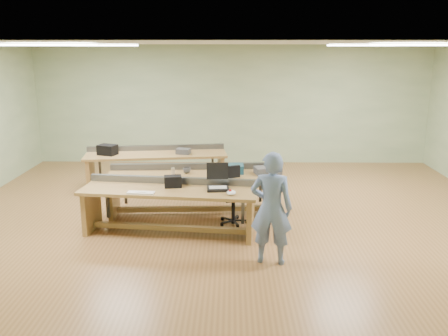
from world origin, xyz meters
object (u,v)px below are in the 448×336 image
(workbench_front, at_px, (170,200))
(laptop_base, at_px, (218,189))
(workbench_mid, at_px, (193,184))
(workbench_back, at_px, (156,162))
(mug, at_px, (187,170))
(person, at_px, (271,208))
(task_chair, at_px, (232,203))
(parts_bin_grey, at_px, (268,170))
(drinks_can, at_px, (173,171))
(camera_bag, at_px, (173,181))
(parts_bin_teal, at_px, (232,169))

(workbench_front, height_order, laptop_base, workbench_front)
(workbench_mid, height_order, laptop_base, workbench_mid)
(workbench_back, height_order, mug, workbench_back)
(workbench_back, height_order, person, person)
(task_chair, xyz_separation_m, parts_bin_grey, (0.63, 0.46, 0.46))
(laptop_base, xyz_separation_m, drinks_can, (-0.82, 0.90, 0.04))
(camera_bag, relative_size, parts_bin_teal, 0.64)
(workbench_back, xyz_separation_m, parts_bin_teal, (1.60, -1.57, 0.27))
(task_chair, bearing_deg, person, -95.35)
(camera_bag, distance_m, drinks_can, 0.76)
(workbench_back, xyz_separation_m, camera_bag, (0.66, -2.48, 0.28))
(workbench_front, bearing_deg, camera_bag, 67.11)
(workbench_back, distance_m, task_chair, 2.65)
(workbench_front, height_order, workbench_back, same)
(workbench_mid, distance_m, camera_bag, 0.91)
(parts_bin_teal, xyz_separation_m, mug, (-0.80, -0.05, -0.02))
(workbench_front, height_order, camera_bag, camera_bag)
(mug, height_order, drinks_can, drinks_can)
(person, distance_m, mug, 2.42)
(workbench_front, xyz_separation_m, mug, (0.20, 0.95, 0.25))
(mug, bearing_deg, workbench_mid, -14.76)
(drinks_can, bearing_deg, workbench_mid, 12.58)
(workbench_mid, xyz_separation_m, drinks_can, (-0.34, -0.08, 0.25))
(workbench_back, relative_size, mug, 22.46)
(person, xyz_separation_m, task_chair, (-0.53, 1.54, -0.45))
(workbench_front, xyz_separation_m, person, (1.54, -1.06, 0.24))
(parts_bin_grey, bearing_deg, mug, 179.68)
(camera_bag, relative_size, parts_bin_grey, 0.60)
(drinks_can, bearing_deg, workbench_front, -87.36)
(parts_bin_grey, bearing_deg, workbench_front, -150.13)
(task_chair, relative_size, parts_bin_grey, 2.12)
(workbench_mid, height_order, task_chair, task_chair)
(workbench_back, relative_size, parts_bin_grey, 6.70)
(workbench_front, relative_size, person, 1.81)
(workbench_mid, relative_size, person, 1.91)
(workbench_front, bearing_deg, workbench_back, 109.68)
(person, bearing_deg, workbench_back, -49.18)
(mug, xyz_separation_m, drinks_can, (-0.23, -0.10, 0.01))
(workbench_back, bearing_deg, parts_bin_grey, -43.33)
(workbench_back, height_order, parts_bin_teal, parts_bin_teal)
(workbench_back, height_order, parts_bin_grey, parts_bin_grey)
(parts_bin_grey, height_order, mug, parts_bin_grey)
(workbench_front, distance_m, mug, 1.00)
(parts_bin_grey, bearing_deg, camera_bag, -151.80)
(task_chair, xyz_separation_m, mug, (-0.81, 0.47, 0.45))
(parts_bin_grey, distance_m, mug, 1.45)
(workbench_front, distance_m, task_chair, 1.13)
(drinks_can, bearing_deg, person, -50.46)
(workbench_back, distance_m, parts_bin_grey, 2.79)
(workbench_front, height_order, drinks_can, drinks_can)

